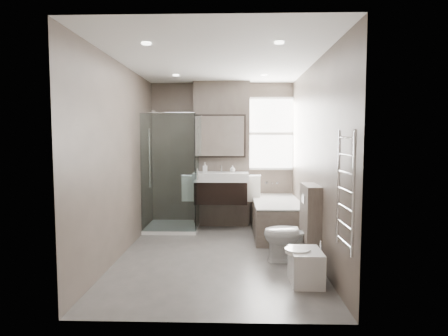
{
  "coord_description": "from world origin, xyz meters",
  "views": [
    {
      "loc": [
        0.24,
        -5.01,
        1.59
      ],
      "look_at": [
        0.09,
        0.15,
        1.18
      ],
      "focal_mm": 30.0,
      "sensor_mm": 36.0,
      "label": 1
    }
  ],
  "objects_px": {
    "toilet": "(291,234)",
    "bidet": "(305,266)",
    "vanity": "(221,187)",
    "bathtub": "(276,216)"
  },
  "relations": [
    {
      "from": "toilet",
      "to": "bidet",
      "type": "height_order",
      "value": "toilet"
    },
    {
      "from": "toilet",
      "to": "bidet",
      "type": "xyz_separation_m",
      "value": [
        0.04,
        -0.74,
        -0.16
      ]
    },
    {
      "from": "vanity",
      "to": "toilet",
      "type": "height_order",
      "value": "vanity"
    },
    {
      "from": "bathtub",
      "to": "toilet",
      "type": "distance_m",
      "value": 1.35
    },
    {
      "from": "toilet",
      "to": "bidet",
      "type": "distance_m",
      "value": 0.76
    },
    {
      "from": "bathtub",
      "to": "bidet",
      "type": "height_order",
      "value": "bathtub"
    },
    {
      "from": "toilet",
      "to": "bathtub",
      "type": "bearing_deg",
      "value": -175.57
    },
    {
      "from": "toilet",
      "to": "bidet",
      "type": "relative_size",
      "value": 1.48
    },
    {
      "from": "vanity",
      "to": "bathtub",
      "type": "distance_m",
      "value": 1.07
    },
    {
      "from": "vanity",
      "to": "toilet",
      "type": "relative_size",
      "value": 1.32
    }
  ]
}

